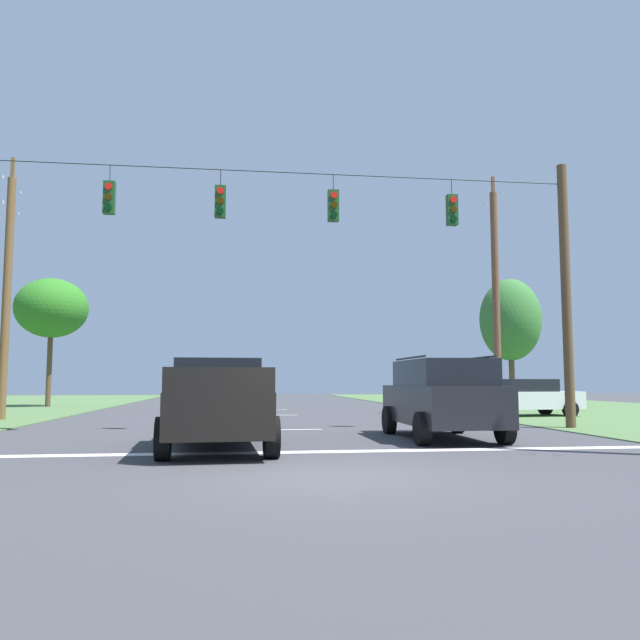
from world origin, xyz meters
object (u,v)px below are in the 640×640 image
overhead_signal_span (282,274)px  utility_pole_near_left (7,290)px  pickup_truck (217,403)px  utility_pole_mid_right (496,299)px  tree_roadside_far_right (510,320)px  distant_car_crossing_white (526,397)px  suv_black (442,396)px  tree_roadside_right (52,308)px

overhead_signal_span → utility_pole_near_left: 11.87m
pickup_truck → overhead_signal_span: bearing=68.7°
utility_pole_mid_right → tree_roadside_far_right: 6.56m
overhead_signal_span → distant_car_crossing_white: overhead_signal_span is taller
suv_black → tree_roadside_right: bearing=126.2°
overhead_signal_span → suv_black: bearing=-35.8°
overhead_signal_span → utility_pole_mid_right: 12.10m
overhead_signal_span → tree_roadside_far_right: 18.28m
tree_roadside_right → distant_car_crossing_white: bearing=-28.5°
overhead_signal_span → utility_pole_mid_right: (9.67, 7.27, 0.35)m
overhead_signal_span → pickup_truck: bearing=-111.3°
pickup_truck → utility_pole_mid_right: bearing=45.7°
tree_roadside_far_right → utility_pole_near_left: bearing=-164.2°
pickup_truck → distant_car_crossing_white: size_ratio=1.23×
pickup_truck → tree_roadside_right: 25.09m
tree_roadside_far_right → utility_pole_mid_right: bearing=-119.2°
utility_pole_near_left → tree_roadside_far_right: bearing=15.8°
pickup_truck → suv_black: (5.57, 1.59, 0.09)m
utility_pole_near_left → tree_roadside_far_right: utility_pole_near_left is taller
pickup_truck → tree_roadside_far_right: size_ratio=0.81×
distant_car_crossing_white → tree_roadside_right: 25.43m
tree_roadside_far_right → suv_black: bearing=-119.7°
utility_pole_mid_right → tree_roadside_right: utility_pole_mid_right is taller
suv_black → distant_car_crossing_white: size_ratio=1.08×
distant_car_crossing_white → utility_pole_near_left: utility_pole_near_left is taller
overhead_signal_span → tree_roadside_right: bearing=122.3°
suv_black → utility_pole_near_left: 17.06m
distant_car_crossing_white → tree_roadside_far_right: 8.04m
overhead_signal_span → utility_pole_mid_right: utility_pole_mid_right is taller
pickup_truck → suv_black: size_ratio=1.14×
distant_car_crossing_white → tree_roadside_right: tree_roadside_right is taller
utility_pole_mid_right → pickup_truck: bearing=-134.3°
overhead_signal_span → distant_car_crossing_white: (10.44, 6.34, -3.81)m
utility_pole_near_left → tree_roadside_right: size_ratio=1.40×
distant_car_crossing_white → tree_roadside_far_right: size_ratio=0.66×
pickup_truck → utility_pole_mid_right: size_ratio=0.53×
overhead_signal_span → utility_pole_mid_right: bearing=36.9°
overhead_signal_span → utility_pole_near_left: size_ratio=1.81×
tree_roadside_far_right → pickup_truck: bearing=-130.0°
suv_black → utility_pole_near_left: (-13.77, 9.34, 3.80)m
overhead_signal_span → suv_black: 5.94m
pickup_truck → utility_pole_mid_right: utility_pole_mid_right is taller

